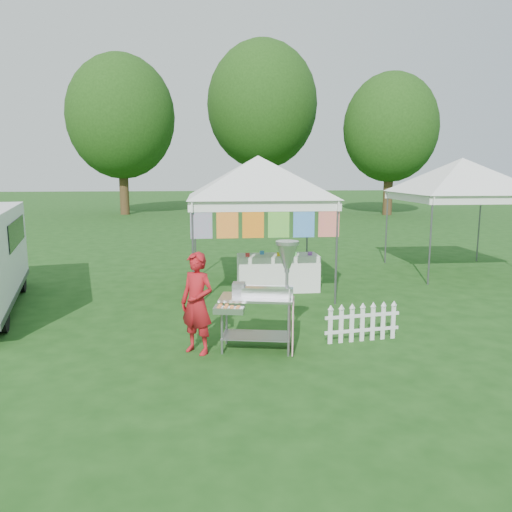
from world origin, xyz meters
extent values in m
plane|color=#184313|center=(0.00, 0.00, 0.00)|extent=(120.00, 120.00, 0.00)
cylinder|color=#59595E|center=(-1.42, 2.08, 1.05)|extent=(0.04, 0.04, 2.10)
cylinder|color=#59595E|center=(1.42, 2.08, 1.05)|extent=(0.04, 0.04, 2.10)
cylinder|color=#59595E|center=(-1.42, 4.92, 1.05)|extent=(0.04, 0.04, 2.10)
cylinder|color=#59595E|center=(1.42, 4.92, 1.05)|extent=(0.04, 0.04, 2.10)
cube|color=white|center=(0.00, 2.08, 2.00)|extent=(3.00, 0.03, 0.22)
cube|color=white|center=(0.00, 4.92, 2.00)|extent=(3.00, 0.03, 0.22)
pyramid|color=white|center=(0.00, 3.50, 3.00)|extent=(4.24, 4.24, 0.90)
cylinder|color=#59595E|center=(0.00, 2.08, 2.08)|extent=(3.00, 0.03, 0.03)
cube|color=#34C4A0|center=(-1.25, 2.08, 1.73)|extent=(0.42, 0.01, 0.70)
cube|color=red|center=(-0.75, 2.08, 1.73)|extent=(0.42, 0.01, 0.70)
cube|color=#E04718|center=(-0.25, 2.08, 1.73)|extent=(0.42, 0.01, 0.70)
cube|color=#18924D|center=(0.25, 2.08, 1.73)|extent=(0.42, 0.01, 0.70)
cube|color=blue|center=(0.75, 2.08, 1.73)|extent=(0.42, 0.01, 0.70)
cube|color=#C1188C|center=(1.25, 2.08, 1.73)|extent=(0.42, 0.01, 0.70)
cylinder|color=#59595E|center=(4.08, 3.58, 1.05)|extent=(0.04, 0.04, 2.10)
cylinder|color=#59595E|center=(4.08, 6.42, 1.05)|extent=(0.04, 0.04, 2.10)
cylinder|color=#59595E|center=(6.92, 6.42, 1.05)|extent=(0.04, 0.04, 2.10)
cube|color=white|center=(5.50, 3.58, 2.00)|extent=(3.00, 0.03, 0.22)
cube|color=white|center=(5.50, 6.42, 2.00)|extent=(3.00, 0.03, 0.22)
pyramid|color=white|center=(5.50, 5.00, 3.00)|extent=(4.24, 4.24, 0.90)
cylinder|color=#59595E|center=(5.50, 3.58, 2.08)|extent=(3.00, 0.03, 0.03)
cylinder|color=#3D2E16|center=(-6.00, 24.00, 1.98)|extent=(0.56, 0.56, 3.96)
ellipsoid|color=#265517|center=(-6.00, 24.00, 5.85)|extent=(6.40, 6.40, 7.36)
cylinder|color=#3D2E16|center=(3.00, 28.00, 2.42)|extent=(0.56, 0.56, 4.84)
ellipsoid|color=#265517|center=(3.00, 28.00, 7.15)|extent=(7.60, 7.60, 8.74)
cylinder|color=#3D2E16|center=(10.00, 22.00, 1.76)|extent=(0.56, 0.56, 3.52)
ellipsoid|color=#265517|center=(10.00, 22.00, 5.20)|extent=(5.60, 5.60, 6.44)
cylinder|color=gray|center=(-0.97, -0.46, 0.40)|extent=(0.04, 0.04, 0.81)
cylinder|color=gray|center=(-0.01, -0.65, 0.40)|extent=(0.04, 0.04, 0.81)
cylinder|color=gray|center=(-0.88, -0.03, 0.40)|extent=(0.04, 0.04, 0.81)
cylinder|color=gray|center=(0.08, -0.22, 0.40)|extent=(0.04, 0.04, 0.81)
cube|color=gray|center=(-0.45, -0.34, 0.22)|extent=(1.10, 0.70, 0.01)
cube|color=#B7B7BC|center=(-0.45, -0.34, 0.81)|extent=(1.16, 0.74, 0.04)
cube|color=#B7B7BC|center=(-0.28, -0.33, 0.89)|extent=(0.79, 0.37, 0.13)
cube|color=gray|center=(-0.70, -0.25, 0.92)|extent=(0.21, 0.23, 0.20)
cylinder|color=gray|center=(0.00, -0.39, 1.21)|extent=(0.05, 0.05, 0.81)
cone|color=#B7B7BC|center=(0.00, -0.39, 1.44)|extent=(0.38, 0.38, 0.36)
cylinder|color=#B7B7BC|center=(0.00, -0.39, 1.63)|extent=(0.40, 0.40, 0.05)
cube|color=#B7B7BC|center=(-0.87, -0.61, 0.72)|extent=(0.48, 0.35, 0.09)
cube|color=#F5A5AD|center=(0.09, -0.45, 0.40)|extent=(0.15, 0.66, 0.73)
cube|color=white|center=(-0.01, -0.69, 0.92)|extent=(0.04, 0.13, 0.16)
imported|color=#A2131A|center=(-1.33, -0.36, 0.76)|extent=(0.66, 0.62, 1.51)
cube|color=black|center=(-4.96, 2.95, 1.45)|extent=(0.61, 2.50, 0.51)
cylinder|color=black|center=(-4.61, 0.93, 0.32)|extent=(0.35, 0.67, 0.63)
cylinder|color=black|center=(-5.29, 3.83, 0.32)|extent=(0.35, 0.67, 0.63)
cube|color=white|center=(0.73, -0.21, 0.28)|extent=(0.07, 0.03, 0.56)
cube|color=white|center=(0.90, -0.18, 0.28)|extent=(0.07, 0.03, 0.56)
cube|color=white|center=(1.08, -0.16, 0.28)|extent=(0.07, 0.03, 0.56)
cube|color=white|center=(1.26, -0.13, 0.28)|extent=(0.07, 0.03, 0.56)
cube|color=white|center=(1.44, -0.11, 0.28)|extent=(0.07, 0.03, 0.56)
cube|color=white|center=(1.62, -0.09, 0.28)|extent=(0.07, 0.03, 0.56)
cube|color=white|center=(1.80, -0.06, 0.28)|extent=(0.07, 0.03, 0.56)
cube|color=white|center=(1.26, -0.13, 0.18)|extent=(1.25, 0.19, 0.05)
cube|color=white|center=(1.26, -0.13, 0.42)|extent=(1.25, 0.19, 0.05)
cube|color=white|center=(0.44, 3.39, 0.41)|extent=(1.80, 0.70, 0.81)
camera|label=1|loc=(-1.21, -7.50, 2.67)|focal=35.00mm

